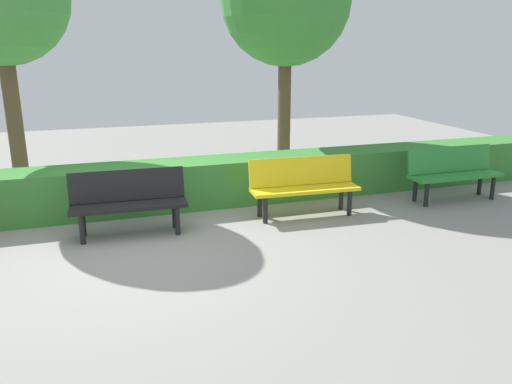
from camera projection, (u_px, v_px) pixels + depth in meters
The scene contains 6 objects.
ground_plane at pixel (141, 251), 6.29m from camera, with size 20.64×20.64×0.00m, color gray.
bench_green at pixel (453, 171), 8.30m from camera, with size 1.59×0.46×0.86m.
bench_yellow at pixel (304, 184), 7.53m from camera, with size 1.63×0.54×0.86m.
bench_black at pixel (129, 199), 6.76m from camera, with size 1.53×0.51×0.86m.
hedge_row at pixel (205, 182), 8.07m from camera, with size 16.64×0.73×0.72m, color #387F33.
tree_near at pixel (286, 1), 9.17m from camera, with size 2.37×2.37×4.44m.
Camera 1 is at (0.45, 5.99, 2.47)m, focal length 35.52 mm.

